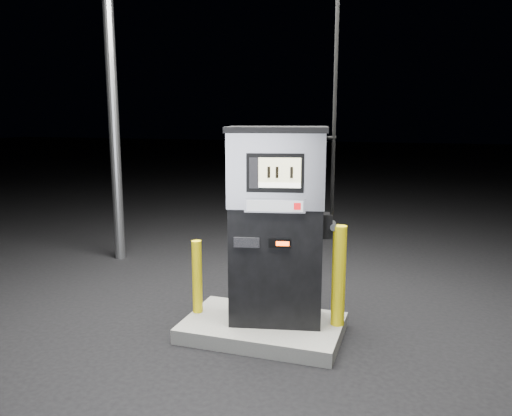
% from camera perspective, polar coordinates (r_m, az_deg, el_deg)
% --- Properties ---
extents(ground, '(80.00, 80.00, 0.00)m').
position_cam_1_polar(ground, '(5.32, 0.79, -14.26)').
color(ground, black).
rests_on(ground, ground).
extents(pump_island, '(1.60, 1.00, 0.15)m').
position_cam_1_polar(pump_island, '(5.29, 0.79, -13.52)').
color(pump_island, '#61615C').
rests_on(pump_island, ground).
extents(fuel_dispenser, '(1.14, 0.77, 4.10)m').
position_cam_1_polar(fuel_dispenser, '(5.00, 2.41, -1.80)').
color(fuel_dispenser, black).
rests_on(fuel_dispenser, pump_island).
extents(bollard_left, '(0.12, 0.12, 0.79)m').
position_cam_1_polar(bollard_left, '(5.39, -6.74, -7.81)').
color(bollard_left, yellow).
rests_on(bollard_left, pump_island).
extents(bollard_right, '(0.17, 0.17, 1.02)m').
position_cam_1_polar(bollard_right, '(5.07, 9.43, -7.66)').
color(bollard_right, yellow).
rests_on(bollard_right, pump_island).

